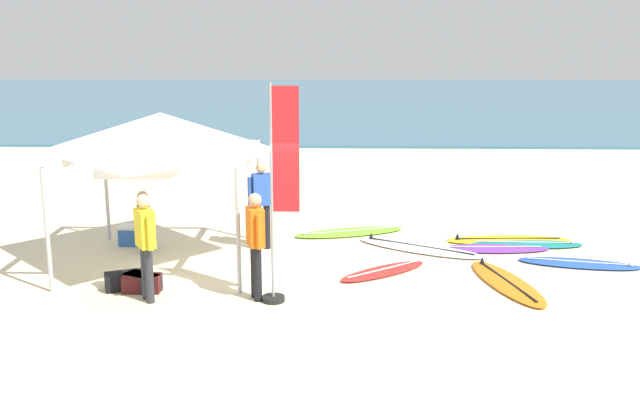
{
  "coord_description": "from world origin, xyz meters",
  "views": [
    {
      "loc": [
        0.89,
        -11.82,
        4.14
      ],
      "look_at": [
        0.53,
        1.79,
        1.0
      ],
      "focal_mm": 41.39,
      "sensor_mm": 36.0,
      "label": 1
    }
  ],
  "objects_px": {
    "surfboard_white": "(420,248)",
    "surfboard_red": "(384,271)",
    "canopy_tent": "(161,133)",
    "gear_bag_near_tent": "(142,282)",
    "person_black": "(144,219)",
    "cooler_box": "(132,235)",
    "person_yellow": "(145,240)",
    "gear_bag_by_pole": "(124,281)",
    "gear_bag_on_sand": "(142,283)",
    "surfboard_yellow": "(508,240)",
    "surfboard_purple": "(492,248)",
    "person_blue": "(262,199)",
    "person_orange": "(256,239)",
    "banner_flag": "(279,204)",
    "surfboard_blue": "(580,263)",
    "surfboard_lime": "(349,232)",
    "surfboard_teal": "(525,244)",
    "surfboard_orange": "(507,283)"
  },
  "relations": [
    {
      "from": "surfboard_white",
      "to": "surfboard_red",
      "type": "distance_m",
      "value": 1.64
    },
    {
      "from": "canopy_tent",
      "to": "gear_bag_near_tent",
      "type": "bearing_deg",
      "value": -93.4
    },
    {
      "from": "person_black",
      "to": "cooler_box",
      "type": "xyz_separation_m",
      "value": [
        -0.38,
        0.49,
        -0.46
      ]
    },
    {
      "from": "person_yellow",
      "to": "surfboard_white",
      "type": "bearing_deg",
      "value": 32.56
    },
    {
      "from": "gear_bag_by_pole",
      "to": "gear_bag_on_sand",
      "type": "bearing_deg",
      "value": -18.73
    },
    {
      "from": "surfboard_white",
      "to": "surfboard_yellow",
      "type": "height_order",
      "value": "same"
    },
    {
      "from": "surfboard_purple",
      "to": "person_blue",
      "type": "bearing_deg",
      "value": -179.63
    },
    {
      "from": "canopy_tent",
      "to": "surfboard_red",
      "type": "relative_size",
      "value": 1.8
    },
    {
      "from": "person_orange",
      "to": "cooler_box",
      "type": "bearing_deg",
      "value": 133.45
    },
    {
      "from": "person_orange",
      "to": "banner_flag",
      "type": "distance_m",
      "value": 0.71
    },
    {
      "from": "canopy_tent",
      "to": "surfboard_white",
      "type": "distance_m",
      "value": 5.34
    },
    {
      "from": "gear_bag_by_pole",
      "to": "cooler_box",
      "type": "bearing_deg",
      "value": 102.54
    },
    {
      "from": "surfboard_white",
      "to": "surfboard_yellow",
      "type": "xyz_separation_m",
      "value": [
        1.82,
        0.57,
        0.0
      ]
    },
    {
      "from": "surfboard_blue",
      "to": "person_yellow",
      "type": "relative_size",
      "value": 1.29
    },
    {
      "from": "surfboard_white",
      "to": "surfboard_lime",
      "type": "height_order",
      "value": "same"
    },
    {
      "from": "surfboard_lime",
      "to": "surfboard_purple",
      "type": "distance_m",
      "value": 2.96
    },
    {
      "from": "surfboard_blue",
      "to": "surfboard_purple",
      "type": "xyz_separation_m",
      "value": [
        -1.39,
        0.91,
        -0.0
      ]
    },
    {
      "from": "surfboard_teal",
      "to": "surfboard_blue",
      "type": "bearing_deg",
      "value": -61.61
    },
    {
      "from": "canopy_tent",
      "to": "cooler_box",
      "type": "relative_size",
      "value": 6.36
    },
    {
      "from": "gear_bag_near_tent",
      "to": "person_black",
      "type": "bearing_deg",
      "value": 103.06
    },
    {
      "from": "canopy_tent",
      "to": "surfboard_orange",
      "type": "xyz_separation_m",
      "value": [
        5.93,
        -0.99,
        -2.35
      ]
    },
    {
      "from": "surfboard_red",
      "to": "cooler_box",
      "type": "height_order",
      "value": "cooler_box"
    },
    {
      "from": "surfboard_blue",
      "to": "person_blue",
      "type": "bearing_deg",
      "value": 171.43
    },
    {
      "from": "canopy_tent",
      "to": "surfboard_teal",
      "type": "distance_m",
      "value": 7.32
    },
    {
      "from": "person_blue",
      "to": "person_yellow",
      "type": "distance_m",
      "value": 3.23
    },
    {
      "from": "surfboard_orange",
      "to": "surfboard_teal",
      "type": "relative_size",
      "value": 1.09
    },
    {
      "from": "surfboard_yellow",
      "to": "surfboard_teal",
      "type": "bearing_deg",
      "value": -39.66
    },
    {
      "from": "surfboard_purple",
      "to": "cooler_box",
      "type": "bearing_deg",
      "value": 178.55
    },
    {
      "from": "gear_bag_on_sand",
      "to": "canopy_tent",
      "type": "bearing_deg",
      "value": 87.39
    },
    {
      "from": "surfboard_red",
      "to": "surfboard_teal",
      "type": "xyz_separation_m",
      "value": [
        2.9,
        1.77,
        -0.0
      ]
    },
    {
      "from": "surfboard_yellow",
      "to": "person_blue",
      "type": "relative_size",
      "value": 1.47
    },
    {
      "from": "gear_bag_on_sand",
      "to": "person_black",
      "type": "bearing_deg",
      "value": 103.32
    },
    {
      "from": "surfboard_orange",
      "to": "person_black",
      "type": "height_order",
      "value": "person_black"
    },
    {
      "from": "person_black",
      "to": "surfboard_lime",
      "type": "bearing_deg",
      "value": 19.77
    },
    {
      "from": "surfboard_teal",
      "to": "canopy_tent",
      "type": "bearing_deg",
      "value": -168.87
    },
    {
      "from": "surfboard_teal",
      "to": "person_black",
      "type": "relative_size",
      "value": 1.89
    },
    {
      "from": "gear_bag_near_tent",
      "to": "gear_bag_by_pole",
      "type": "relative_size",
      "value": 1.0
    },
    {
      "from": "person_blue",
      "to": "gear_bag_on_sand",
      "type": "bearing_deg",
      "value": -125.01
    },
    {
      "from": "gear_bag_near_tent",
      "to": "surfboard_yellow",
      "type": "bearing_deg",
      "value": 24.62
    },
    {
      "from": "surfboard_orange",
      "to": "surfboard_purple",
      "type": "distance_m",
      "value": 1.99
    },
    {
      "from": "surfboard_white",
      "to": "gear_bag_near_tent",
      "type": "height_order",
      "value": "gear_bag_near_tent"
    },
    {
      "from": "surfboard_white",
      "to": "person_orange",
      "type": "relative_size",
      "value": 1.52
    },
    {
      "from": "surfboard_white",
      "to": "person_black",
      "type": "distance_m",
      "value": 5.31
    },
    {
      "from": "surfboard_blue",
      "to": "person_orange",
      "type": "distance_m",
      "value": 6.02
    },
    {
      "from": "surfboard_white",
      "to": "person_orange",
      "type": "height_order",
      "value": "person_orange"
    },
    {
      "from": "surfboard_purple",
      "to": "surfboard_orange",
      "type": "bearing_deg",
      "value": -94.53
    },
    {
      "from": "person_orange",
      "to": "person_blue",
      "type": "relative_size",
      "value": 1.0
    },
    {
      "from": "gear_bag_on_sand",
      "to": "gear_bag_by_pole",
      "type": "bearing_deg",
      "value": 161.27
    },
    {
      "from": "canopy_tent",
      "to": "person_blue",
      "type": "height_order",
      "value": "canopy_tent"
    },
    {
      "from": "surfboard_yellow",
      "to": "person_blue",
      "type": "height_order",
      "value": "person_blue"
    }
  ]
}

